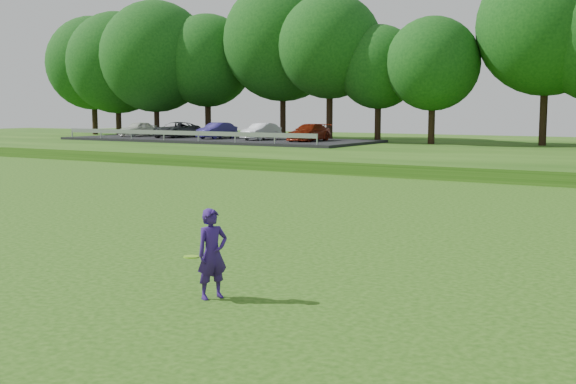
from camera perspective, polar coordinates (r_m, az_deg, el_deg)
The scene contains 6 objects.
ground at distance 14.31m, azimuth -8.75°, elevation -5.99°, with size 140.00×140.00×0.00m, color #1D480D.
berm at distance 45.63m, azimuth 20.04°, elevation 2.76°, with size 130.00×30.00×0.60m, color #1D480D.
walking_path at distance 32.09m, azimuth 14.98°, elevation 0.93°, with size 130.00×1.60×0.04m, color gray.
treeline at distance 49.71m, azimuth 21.36°, elevation 12.01°, with size 104.00×7.00×15.00m, color #0E3F10, non-canonical shape.
parking_lot at distance 54.63m, azimuth -5.75°, elevation 4.49°, with size 24.00×9.00×1.38m.
woman at distance 11.90m, azimuth -6.01°, elevation -4.87°, with size 0.65×0.69×1.49m.
Camera 1 is at (9.06, -10.63, 3.13)m, focal length 45.00 mm.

